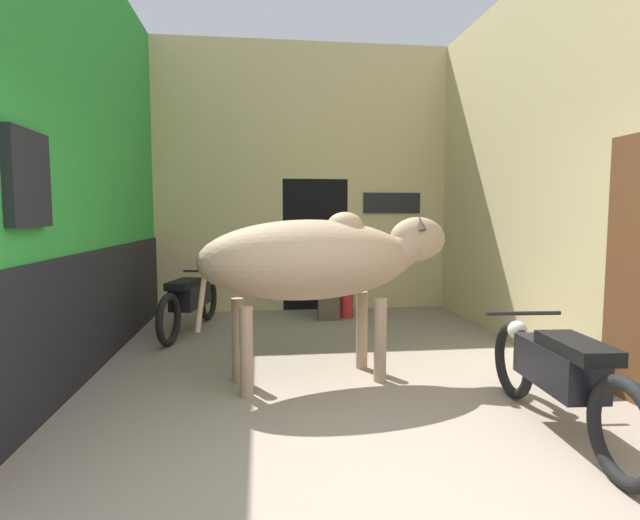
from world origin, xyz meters
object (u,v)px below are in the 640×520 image
object	(u,v)px
shopkeeper_seated	(328,276)
cow	(320,260)
motorcycle_near	(558,373)
crate	(570,372)
motorcycle_far	(190,299)
plastic_stool	(346,302)

from	to	relation	value
shopkeeper_seated	cow	bearing A→B (deg)	-99.25
motorcycle_near	crate	world-z (taller)	motorcycle_near
cow	shopkeeper_seated	size ratio (longest dim) A/B	2.02
cow	crate	xyz separation A→B (m)	(2.09, -0.48, -0.94)
motorcycle_far	motorcycle_near	bearing A→B (deg)	-49.42
motorcycle_far	crate	distance (m)	4.31
plastic_stool	shopkeeper_seated	bearing A→B (deg)	-172.60
cow	shopkeeper_seated	xyz separation A→B (m)	(0.43, 2.64, -0.47)
motorcycle_far	crate	size ratio (longest dim) A/B	4.48
motorcycle_near	motorcycle_far	size ratio (longest dim) A/B	0.99
shopkeeper_seated	plastic_stool	size ratio (longest dim) A/B	2.75
motorcycle_far	shopkeeper_seated	size ratio (longest dim) A/B	1.69
shopkeeper_seated	motorcycle_near	bearing A→B (deg)	-75.47
motorcycle_far	plastic_stool	distance (m)	2.21
motorcycle_near	plastic_stool	world-z (taller)	motorcycle_near
motorcycle_near	plastic_stool	xyz separation A→B (m)	(-0.75, 3.96, -0.19)
crate	motorcycle_far	bearing A→B (deg)	144.15
cow	shopkeeper_seated	bearing A→B (deg)	80.75
plastic_stool	crate	xyz separation A→B (m)	(1.38, -3.15, -0.09)
cow	shopkeeper_seated	distance (m)	2.72
cow	plastic_stool	xyz separation A→B (m)	(0.70, 2.68, -0.85)
motorcycle_near	shopkeeper_seated	size ratio (longest dim) A/B	1.68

